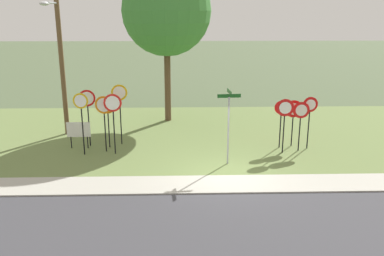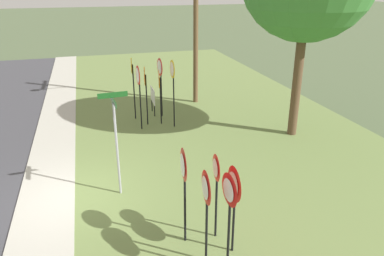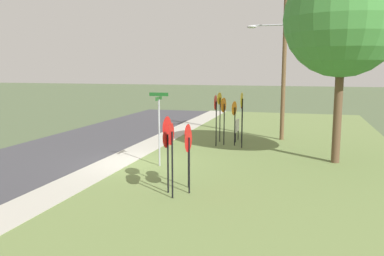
# 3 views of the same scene
# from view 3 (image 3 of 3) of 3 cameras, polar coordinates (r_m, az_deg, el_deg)

# --- Properties ---
(ground_plane) EXTENTS (160.00, 160.00, 0.00)m
(ground_plane) POSITION_cam_3_polar(r_m,az_deg,el_deg) (17.98, -8.43, -5.05)
(ground_plane) COLOR #4C5B3D
(road_asphalt) EXTENTS (44.00, 6.40, 0.01)m
(road_asphalt) POSITION_cam_3_polar(r_m,az_deg,el_deg) (20.38, -20.87, -3.89)
(road_asphalt) COLOR #3D3D42
(road_asphalt) RESTS_ON ground_plane
(sidewalk_strip) EXTENTS (44.00, 1.60, 0.06)m
(sidewalk_strip) POSITION_cam_3_polar(r_m,az_deg,el_deg) (18.31, -10.72, -4.76)
(sidewalk_strip) COLOR #ADAA9E
(sidewalk_strip) RESTS_ON ground_plane
(grass_median) EXTENTS (44.00, 12.00, 0.04)m
(grass_median) POSITION_cam_3_polar(r_m,az_deg,el_deg) (16.52, 11.07, -6.27)
(grass_median) COLOR olive
(grass_median) RESTS_ON ground_plane
(stop_sign_near_left) EXTENTS (0.68, 0.13, 2.80)m
(stop_sign_near_left) POSITION_cam_3_polar(r_m,az_deg,el_deg) (22.60, 3.96, 3.11)
(stop_sign_near_left) COLOR black
(stop_sign_near_left) RESTS_ON grass_median
(stop_sign_near_right) EXTENTS (0.75, 0.15, 2.40)m
(stop_sign_near_right) POSITION_cam_3_polar(r_m,az_deg,el_deg) (21.51, 6.06, 2.07)
(stop_sign_near_right) COLOR black
(stop_sign_near_right) RESTS_ON grass_median
(stop_sign_far_left) EXTENTS (0.79, 0.10, 2.74)m
(stop_sign_far_left) POSITION_cam_3_polar(r_m,az_deg,el_deg) (21.26, 3.40, 2.75)
(stop_sign_far_left) COLOR black
(stop_sign_far_left) RESTS_ON grass_median
(stop_sign_far_center) EXTENTS (0.78, 0.11, 2.71)m
(stop_sign_far_center) POSITION_cam_3_polar(r_m,az_deg,el_deg) (22.39, 7.08, 2.92)
(stop_sign_far_center) COLOR black
(stop_sign_far_center) RESTS_ON grass_median
(stop_sign_far_right) EXTENTS (0.79, 0.15, 2.58)m
(stop_sign_far_right) POSITION_cam_3_polar(r_m,az_deg,el_deg) (21.65, 4.54, 2.51)
(stop_sign_far_right) COLOR black
(stop_sign_far_right) RESTS_ON grass_median
(stop_sign_center_tall) EXTENTS (0.75, 0.09, 2.91)m
(stop_sign_center_tall) POSITION_cam_3_polar(r_m,az_deg,el_deg) (20.90, 7.13, 2.91)
(stop_sign_center_tall) COLOR black
(stop_sign_center_tall) RESTS_ON grass_median
(yield_sign_near_left) EXTENTS (0.66, 0.11, 2.25)m
(yield_sign_near_left) POSITION_cam_3_polar(r_m,az_deg,el_deg) (13.85, -0.62, -1.85)
(yield_sign_near_left) COLOR black
(yield_sign_near_left) RESTS_ON grass_median
(yield_sign_near_right) EXTENTS (0.76, 0.11, 2.30)m
(yield_sign_near_right) POSITION_cam_3_polar(r_m,az_deg,el_deg) (13.27, -3.61, -2.12)
(yield_sign_near_right) COLOR black
(yield_sign_near_right) RESTS_ON grass_median
(yield_sign_far_left) EXTENTS (0.82, 0.10, 2.22)m
(yield_sign_far_left) POSITION_cam_3_polar(r_m,az_deg,el_deg) (13.21, -0.55, -2.43)
(yield_sign_far_left) COLOR black
(yield_sign_far_left) RESTS_ON grass_median
(yield_sign_far_right) EXTENTS (0.71, 0.11, 2.46)m
(yield_sign_far_right) POSITION_cam_3_polar(r_m,az_deg,el_deg) (12.68, -2.98, -2.06)
(yield_sign_far_right) COLOR black
(yield_sign_far_right) RESTS_ON grass_median
(yield_sign_center) EXTENTS (0.79, 0.11, 2.49)m
(yield_sign_center) POSITION_cam_3_polar(r_m,az_deg,el_deg) (14.08, -3.60, -0.85)
(yield_sign_center) COLOR black
(yield_sign_center) RESTS_ON grass_median
(street_name_post) EXTENTS (0.96, 0.81, 3.14)m
(street_name_post) POSITION_cam_3_polar(r_m,az_deg,el_deg) (16.97, -4.70, 0.73)
(street_name_post) COLOR #9EA0A8
(street_name_post) RESTS_ON grass_median
(utility_pole) EXTENTS (2.10, 2.29, 9.12)m
(utility_pole) POSITION_cam_3_polar(r_m,az_deg,el_deg) (23.71, 12.68, 10.17)
(utility_pole) COLOR brown
(utility_pole) RESTS_ON grass_median
(notice_board) EXTENTS (1.10, 0.07, 1.25)m
(notice_board) POSITION_cam_3_polar(r_m,az_deg,el_deg) (22.99, 6.43, 0.18)
(notice_board) COLOR black
(notice_board) RESTS_ON grass_median
(oak_tree_left) EXTENTS (4.96, 4.96, 8.71)m
(oak_tree_left) POSITION_cam_3_polar(r_m,az_deg,el_deg) (18.61, 20.69, 14.33)
(oak_tree_left) COLOR brown
(oak_tree_left) RESTS_ON grass_median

